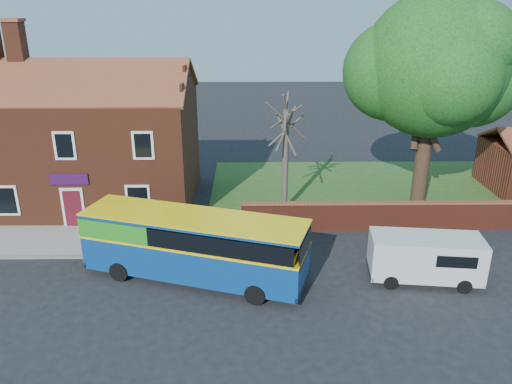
{
  "coord_description": "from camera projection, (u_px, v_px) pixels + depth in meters",
  "views": [
    {
      "loc": [
        2.45,
        -17.25,
        11.48
      ],
      "look_at": [
        2.75,
        5.0,
        2.97
      ],
      "focal_mm": 35.0,
      "sensor_mm": 36.0,
      "label": 1
    }
  ],
  "objects": [
    {
      "name": "shop_building",
      "position": [
        90.0,
        147.0,
        29.61
      ],
      "size": [
        12.3,
        8.13,
        10.5
      ],
      "color": "brown",
      "rests_on": "ground"
    },
    {
      "name": "bus",
      "position": [
        188.0,
        243.0,
        21.61
      ],
      "size": [
        10.07,
        5.36,
        2.98
      ],
      "rotation": [
        0.0,
        0.0,
        -0.31
      ],
      "color": "navy",
      "rests_on": "ground"
    },
    {
      "name": "kerb",
      "position": [
        52.0,
        257.0,
        23.81
      ],
      "size": [
        18.0,
        0.15,
        0.14
      ],
      "primitive_type": "cube",
      "color": "slate",
      "rests_on": "ground"
    },
    {
      "name": "boundary_wall",
      "position": [
        447.0,
        215.0,
        26.59
      ],
      "size": [
        22.0,
        0.38,
        1.6
      ],
      "color": "maroon",
      "rests_on": "ground"
    },
    {
      "name": "ground",
      "position": [
        190.0,
        305.0,
        20.18
      ],
      "size": [
        120.0,
        120.0,
        0.0
      ],
      "primitive_type": "plane",
      "color": "black",
      "rests_on": "ground"
    },
    {
      "name": "bare_tree",
      "position": [
        285.0,
        156.0,
        28.08
      ],
      "size": [
        2.45,
        2.92,
        6.54
      ],
      "color": "#4C4238",
      "rests_on": "ground"
    },
    {
      "name": "van_near",
      "position": [
        426.0,
        257.0,
        21.57
      ],
      "size": [
        4.91,
        2.42,
        2.07
      ],
      "rotation": [
        0.0,
        0.0,
        -0.12
      ],
      "color": "silver",
      "rests_on": "ground"
    },
    {
      "name": "grass_strip",
      "position": [
        411.0,
        190.0,
        32.48
      ],
      "size": [
        26.0,
        12.0,
        0.04
      ],
      "primitive_type": "cube",
      "color": "#426B28",
      "rests_on": "ground"
    },
    {
      "name": "pavement",
      "position": [
        65.0,
        241.0,
        25.45
      ],
      "size": [
        18.0,
        3.5,
        0.12
      ],
      "primitive_type": "cube",
      "color": "gray",
      "rests_on": "ground"
    },
    {
      "name": "large_tree",
      "position": [
        434.0,
        69.0,
        27.44
      ],
      "size": [
        10.01,
        7.92,
        12.21
      ],
      "color": "black",
      "rests_on": "ground"
    }
  ]
}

